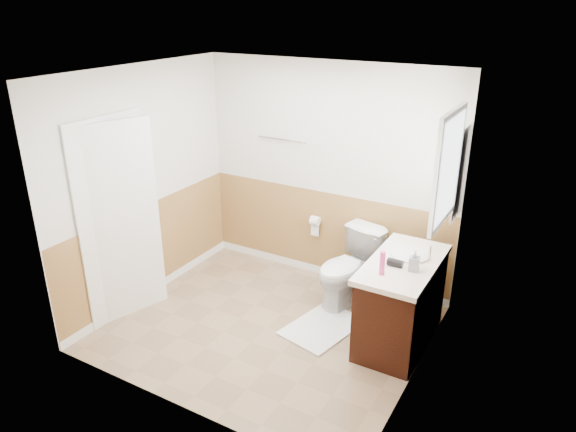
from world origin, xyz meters
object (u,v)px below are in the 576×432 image
Objects in this scene: bath_mat at (323,327)px; lotion_bottle at (382,263)px; toilet at (348,268)px; vanity_cabinet at (401,304)px; soap_dispenser at (414,261)px.

bath_mat is 1.15m from lotion_bottle.
lotion_bottle is at bearing -13.31° from bath_mat.
lotion_bottle reaches higher than toilet.
bath_mat is 0.84m from vanity_cabinet.
soap_dispenser is (0.84, -0.52, 0.54)m from toilet.
toilet is 1.13m from soap_dispenser.
soap_dispenser is at bearing -19.19° from toilet.
toilet reaches higher than vanity_cabinet.
toilet is at bearing 148.39° from soap_dispenser.
lotion_bottle reaches higher than soap_dispenser.
vanity_cabinet is 0.57m from soap_dispenser.
vanity_cabinet is at bearing 135.23° from soap_dispenser.
lotion_bottle is at bearing -37.11° from toilet.
toilet is 1.11m from lotion_bottle.
vanity_cabinet is (0.72, 0.18, 0.39)m from bath_mat.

